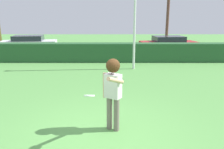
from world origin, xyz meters
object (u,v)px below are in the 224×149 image
object	(u,v)px
person	(112,86)
frisbee	(89,96)
parked_car_white	(28,43)
parked_car_red	(167,44)

from	to	relation	value
person	frisbee	distance (m)	0.87
person	parked_car_white	size ratio (longest dim) A/B	0.41
frisbee	parked_car_white	distance (m)	14.74
frisbee	parked_car_red	world-z (taller)	parked_car_red
frisbee	parked_car_white	bearing A→B (deg)	114.32
person	frisbee	world-z (taller)	person
parked_car_red	person	bearing A→B (deg)	-109.36
parked_car_red	parked_car_white	bearing A→B (deg)	176.95
frisbee	parked_car_red	xyz separation A→B (m)	(4.74, 12.84, -0.47)
frisbee	parked_car_red	bearing A→B (deg)	69.75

